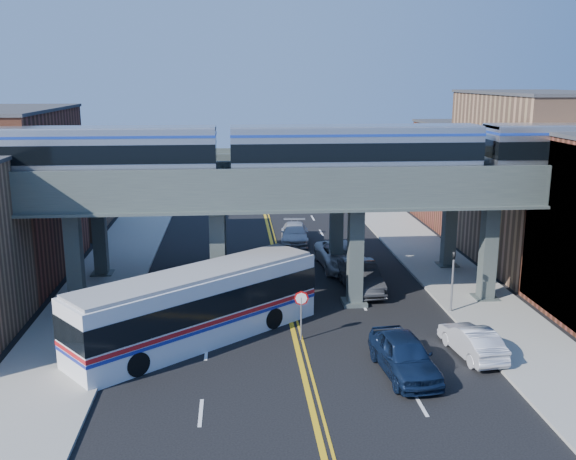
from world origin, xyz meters
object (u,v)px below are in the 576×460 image
at_px(transit_train, 355,151).
at_px(transit_bus, 198,307).
at_px(car_lane_b, 361,277).
at_px(car_lane_c, 341,256).
at_px(traffic_signal, 453,275).
at_px(car_lane_d, 295,234).
at_px(car_lane_a, 404,355).
at_px(car_parked_curb, 472,341).
at_px(stop_sign, 301,307).

height_order(transit_train, transit_bus, transit_train).
distance_m(car_lane_b, car_lane_c, 5.03).
bearing_deg(traffic_signal, car_lane_d, 113.67).
distance_m(car_lane_a, car_parked_curb, 4.14).
bearing_deg(car_lane_c, car_lane_d, 105.75).
height_order(transit_bus, car_lane_d, transit_bus).
bearing_deg(stop_sign, car_lane_a, -45.03).
xyz_separation_m(transit_bus, car_lane_d, (6.77, 19.37, -1.04)).
relative_size(transit_train, car_lane_b, 7.77).
height_order(transit_train, stop_sign, transit_train).
distance_m(transit_train, stop_sign, 9.57).
relative_size(traffic_signal, car_lane_a, 0.77).
bearing_deg(car_parked_curb, transit_bus, -19.36).
bearing_deg(transit_bus, car_lane_a, -64.44).
relative_size(car_lane_a, car_lane_d, 1.00).
relative_size(car_lane_d, car_parked_curb, 1.18).
bearing_deg(car_lane_b, traffic_signal, -48.57).
relative_size(transit_train, car_parked_curb, 9.62).
bearing_deg(car_lane_d, car_lane_a, -78.70).
distance_m(transit_train, car_lane_b, 8.61).
height_order(traffic_signal, car_lane_b, traffic_signal).
bearing_deg(car_lane_b, transit_bus, -147.08).
xyz_separation_m(car_lane_b, car_lane_c, (-0.41, 5.01, -0.04)).
relative_size(transit_bus, car_parked_curb, 2.80).
xyz_separation_m(car_lane_a, car_lane_d, (-2.69, 24.00, -0.13)).
distance_m(car_lane_a, car_lane_b, 11.69).
bearing_deg(car_lane_d, transit_train, -77.43).
distance_m(transit_train, car_lane_d, 17.06).
xyz_separation_m(transit_train, car_lane_c, (0.61, 7.45, -8.23)).
height_order(car_lane_a, car_lane_b, car_lane_b).
bearing_deg(traffic_signal, car_lane_c, 116.67).
distance_m(transit_bus, car_lane_b, 12.09).
bearing_deg(car_parked_curb, traffic_signal, -105.66).
height_order(car_lane_b, car_parked_curb, car_lane_b).
height_order(transit_train, car_parked_curb, transit_train).
bearing_deg(car_lane_a, transit_train, 89.16).
height_order(traffic_signal, car_lane_a, traffic_signal).
bearing_deg(car_parked_curb, transit_train, -66.12).
bearing_deg(transit_bus, car_parked_curb, -50.93).
distance_m(transit_train, car_lane_c, 11.12).
relative_size(transit_train, traffic_signal, 10.58).
bearing_deg(car_lane_b, car_lane_a, -94.48).
bearing_deg(car_lane_d, traffic_signal, -61.42).
distance_m(traffic_signal, transit_bus, 14.36).
height_order(transit_bus, car_parked_curb, transit_bus).
bearing_deg(stop_sign, car_parked_curb, -17.76).
height_order(stop_sign, car_parked_curb, stop_sign).
xyz_separation_m(stop_sign, transit_bus, (-5.21, 0.38, 0.06)).
bearing_deg(transit_bus, traffic_signal, -27.85).
xyz_separation_m(stop_sign, car_lane_d, (1.56, 19.76, -0.98)).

